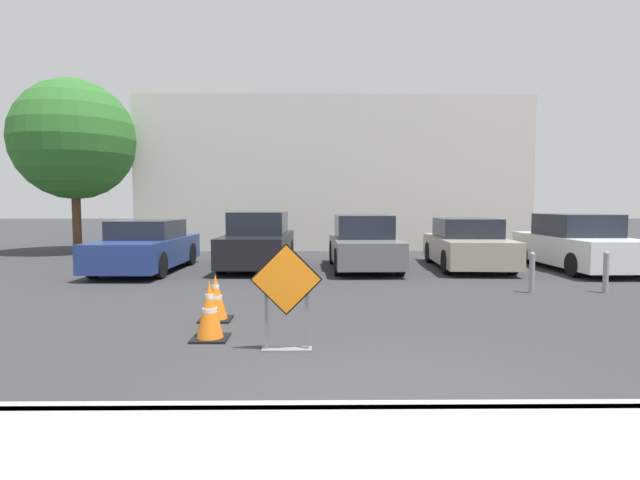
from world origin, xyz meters
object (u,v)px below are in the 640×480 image
(traffic_cone_second, at_px, (216,298))
(parked_car_third, at_px, (363,244))
(road_closed_sign, at_px, (286,291))
(parked_car_fourth, at_px, (467,245))
(bollard_nearest, at_px, (532,271))
(traffic_cone_nearest, at_px, (210,311))
(parked_car_nearest, at_px, (147,247))
(parked_car_second, at_px, (259,242))
(bollard_second, at_px, (606,271))
(parked_car_fifth, at_px, (577,244))

(traffic_cone_second, xyz_separation_m, parked_car_third, (2.97, 6.24, 0.35))
(road_closed_sign, distance_m, traffic_cone_second, 2.12)
(parked_car_fourth, distance_m, bollard_nearest, 4.08)
(bollard_nearest, bearing_deg, traffic_cone_nearest, -149.61)
(road_closed_sign, relative_size, parked_car_nearest, 0.30)
(parked_car_second, bearing_deg, road_closed_sign, 100.17)
(traffic_cone_second, height_order, parked_car_second, parked_car_second)
(traffic_cone_nearest, bearing_deg, parked_car_nearest, 114.58)
(bollard_second, bearing_deg, parked_car_fourth, 112.27)
(parked_car_third, relative_size, parked_car_fourth, 0.96)
(road_closed_sign, distance_m, bollard_nearest, 6.36)
(bollard_second, bearing_deg, road_closed_sign, -147.79)
(parked_car_third, relative_size, bollard_second, 4.75)
(traffic_cone_second, relative_size, bollard_second, 0.84)
(parked_car_fourth, bearing_deg, road_closed_sign, 62.98)
(parked_car_nearest, bearing_deg, traffic_cone_second, 118.80)
(parked_car_fifth, height_order, bollard_nearest, parked_car_fifth)
(road_closed_sign, xyz_separation_m, traffic_cone_nearest, (-1.08, 0.55, -0.37))
(parked_car_nearest, height_order, parked_car_second, parked_car_second)
(traffic_cone_nearest, relative_size, parked_car_fifth, 0.18)
(parked_car_third, height_order, parked_car_fifth, parked_car_fifth)
(parked_car_nearest, bearing_deg, road_closed_sign, 120.86)
(traffic_cone_nearest, bearing_deg, parked_car_third, 69.02)
(bollard_second, bearing_deg, parked_car_third, 140.48)
(traffic_cone_nearest, xyz_separation_m, parked_car_second, (-0.19, 7.69, 0.35))
(parked_car_second, height_order, parked_car_fourth, parked_car_second)
(traffic_cone_nearest, xyz_separation_m, parked_car_nearest, (-3.22, 7.03, 0.27))
(traffic_cone_second, relative_size, bollard_nearest, 0.85)
(road_closed_sign, relative_size, bollard_nearest, 1.59)
(parked_car_nearest, height_order, parked_car_fifth, parked_car_fifth)
(parked_car_fourth, relative_size, bollard_nearest, 5.05)
(parked_car_second, xyz_separation_m, bollard_nearest, (6.16, -4.19, -0.29))
(road_closed_sign, xyz_separation_m, parked_car_fifth, (7.79, 7.78, -0.05))
(parked_car_nearest, bearing_deg, bollard_second, 163.11)
(road_closed_sign, height_order, traffic_cone_nearest, road_closed_sign)
(traffic_cone_nearest, height_order, parked_car_fourth, parked_car_fourth)
(road_closed_sign, distance_m, parked_car_nearest, 8.72)
(parked_car_fifth, bearing_deg, traffic_cone_nearest, 38.79)
(parked_car_fourth, relative_size, bollard_second, 4.96)
(parked_car_fourth, bearing_deg, traffic_cone_nearest, 55.68)
(traffic_cone_second, bearing_deg, bollard_second, 17.19)
(bollard_nearest, relative_size, bollard_second, 0.98)
(bollard_nearest, bearing_deg, bollard_second, 0.00)
(parked_car_nearest, relative_size, bollard_second, 5.14)
(traffic_cone_nearest, bearing_deg, road_closed_sign, -27.04)
(traffic_cone_second, xyz_separation_m, parked_car_fourth, (6.00, 6.45, 0.31))
(parked_car_fifth, relative_size, bollard_second, 5.27)
(parked_car_fifth, bearing_deg, parked_car_third, -1.78)
(parked_car_nearest, relative_size, bollard_nearest, 5.23)
(parked_car_second, relative_size, bollard_nearest, 5.16)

